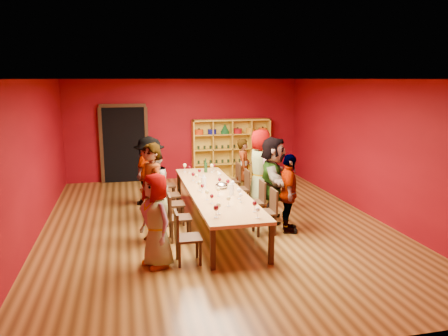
% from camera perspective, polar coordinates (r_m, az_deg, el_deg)
% --- Properties ---
extents(room_shell, '(7.10, 9.10, 3.04)m').
position_cam_1_polar(room_shell, '(8.89, -1.20, 1.83)').
color(room_shell, '#593A17').
rests_on(room_shell, ground).
extents(tasting_table, '(1.10, 4.50, 0.75)m').
position_cam_1_polar(tasting_table, '(9.06, -1.18, -3.17)').
color(tasting_table, tan).
rests_on(tasting_table, ground).
extents(doorway, '(1.40, 0.17, 2.30)m').
position_cam_1_polar(doorway, '(13.15, -12.89, 3.06)').
color(doorway, black).
rests_on(doorway, ground).
extents(shelving_unit, '(2.40, 0.40, 1.80)m').
position_cam_1_polar(shelving_unit, '(13.44, 0.91, 2.93)').
color(shelving_unit, gold).
rests_on(shelving_unit, ground).
extents(chair_person_left_0, '(0.42, 0.42, 0.89)m').
position_cam_1_polar(chair_person_left_0, '(7.27, -5.34, -8.66)').
color(chair_person_left_0, black).
rests_on(chair_person_left_0, ground).
extents(person_left_0, '(0.68, 0.86, 1.55)m').
position_cam_1_polar(person_left_0, '(7.14, -8.83, -6.77)').
color(person_left_0, '#131735').
rests_on(person_left_0, ground).
extents(chair_person_left_1, '(0.42, 0.42, 0.89)m').
position_cam_1_polar(chair_person_left_1, '(8.30, -6.35, -6.10)').
color(chair_person_left_1, black).
rests_on(chair_person_left_1, ground).
extents(person_left_1, '(0.71, 0.81, 1.87)m').
position_cam_1_polar(person_left_1, '(8.14, -9.45, -3.32)').
color(person_left_1, '#4C4D51').
rests_on(person_left_1, ground).
extents(chair_person_left_2, '(0.42, 0.42, 0.89)m').
position_cam_1_polar(chair_person_left_2, '(9.20, -7.03, -4.34)').
color(chair_person_left_2, black).
rests_on(chair_person_left_2, ground).
extents(person_left_2, '(0.68, 0.89, 1.63)m').
position_cam_1_polar(person_left_2, '(9.09, -9.14, -2.52)').
color(person_left_2, silver).
rests_on(person_left_2, ground).
extents(chair_person_left_3, '(0.42, 0.42, 0.89)m').
position_cam_1_polar(chair_person_left_3, '(9.90, -7.48, -3.20)').
color(chair_person_left_3, black).
rests_on(chair_person_left_3, ground).
extents(person_left_3, '(0.50, 1.15, 1.77)m').
position_cam_1_polar(person_left_3, '(9.78, -9.63, -1.09)').
color(person_left_3, silver).
rests_on(person_left_3, ground).
extents(chair_person_left_4, '(0.42, 0.42, 0.89)m').
position_cam_1_polar(chair_person_left_4, '(10.80, -7.96, -1.96)').
color(chair_person_left_4, black).
rests_on(chair_person_left_4, ground).
extents(person_left_4, '(0.71, 0.97, 1.51)m').
position_cam_1_polar(person_left_4, '(10.72, -10.32, -0.72)').
color(person_left_4, '#15193B').
rests_on(person_left_4, ground).
extents(chair_person_right_1, '(0.42, 0.42, 0.89)m').
position_cam_1_polar(chair_person_right_1, '(8.64, 5.80, -5.36)').
color(chair_person_right_1, black).
rests_on(chair_person_right_1, ground).
extents(person_right_1, '(0.67, 1.00, 1.58)m').
position_cam_1_polar(person_right_1, '(8.70, 8.45, -3.31)').
color(person_right_1, '#131A35').
rests_on(person_right_1, ground).
extents(chair_person_right_2, '(0.42, 0.42, 0.89)m').
position_cam_1_polar(chair_person_right_2, '(9.31, 4.36, -4.09)').
color(chair_person_right_2, black).
rests_on(chair_person_right_2, ground).
extents(person_right_2, '(0.98, 1.76, 1.82)m').
position_cam_1_polar(person_right_2, '(9.31, 6.40, -1.48)').
color(person_right_2, '#515056').
rests_on(person_right_2, ground).
extents(chair_person_right_3, '(0.42, 0.42, 0.89)m').
position_cam_1_polar(chair_person_right_3, '(10.40, 2.46, -2.39)').
color(chair_person_right_3, black).
rests_on(chair_person_right_3, ground).
extents(person_right_3, '(0.54, 0.93, 1.84)m').
position_cam_1_polar(person_right_3, '(10.43, 4.77, 0.01)').
color(person_right_3, '#131C35').
rests_on(person_right_3, ground).
extents(chair_person_right_4, '(0.42, 0.42, 0.89)m').
position_cam_1_polar(chair_person_right_4, '(11.20, 1.31, -1.36)').
color(chair_person_right_4, black).
rests_on(chair_person_right_4, ground).
extents(person_right_4, '(0.58, 0.66, 1.51)m').
position_cam_1_polar(person_right_4, '(11.21, 2.60, 0.00)').
color(person_right_4, '#141B38').
rests_on(person_right_4, ground).
extents(wine_glass_0, '(0.09, 0.09, 0.22)m').
position_cam_1_polar(wine_glass_0, '(8.33, 1.96, -2.99)').
color(wine_glass_0, white).
rests_on(wine_glass_0, tasting_table).
extents(wine_glass_1, '(0.08, 0.08, 0.20)m').
position_cam_1_polar(wine_glass_1, '(9.11, 0.51, -1.82)').
color(wine_glass_1, white).
rests_on(wine_glass_1, tasting_table).
extents(wine_glass_2, '(0.08, 0.08, 0.19)m').
position_cam_1_polar(wine_glass_2, '(10.22, -3.22, -0.40)').
color(wine_glass_2, white).
rests_on(wine_glass_2, tasting_table).
extents(wine_glass_3, '(0.08, 0.08, 0.21)m').
position_cam_1_polar(wine_glass_3, '(7.40, -0.70, -4.94)').
color(wine_glass_3, white).
rests_on(wine_glass_3, tasting_table).
extents(wine_glass_4, '(0.08, 0.08, 0.19)m').
position_cam_1_polar(wine_glass_4, '(9.95, -0.78, -0.69)').
color(wine_glass_4, white).
rests_on(wine_glass_4, tasting_table).
extents(wine_glass_5, '(0.08, 0.08, 0.19)m').
position_cam_1_polar(wine_glass_5, '(7.22, 4.41, -5.49)').
color(wine_glass_5, white).
rests_on(wine_glass_5, tasting_table).
extents(wine_glass_6, '(0.08, 0.08, 0.20)m').
position_cam_1_polar(wine_glass_6, '(9.80, -0.58, -0.86)').
color(wine_glass_6, white).
rests_on(wine_glass_6, tasting_table).
extents(wine_glass_7, '(0.07, 0.07, 0.18)m').
position_cam_1_polar(wine_glass_7, '(10.88, -1.32, 0.30)').
color(wine_glass_7, white).
rests_on(wine_glass_7, tasting_table).
extents(wine_glass_8, '(0.07, 0.07, 0.18)m').
position_cam_1_polar(wine_glass_8, '(8.03, -1.61, -3.76)').
color(wine_glass_8, white).
rests_on(wine_glass_8, tasting_table).
extents(wine_glass_9, '(0.09, 0.09, 0.22)m').
position_cam_1_polar(wine_glass_9, '(10.78, -5.15, 0.30)').
color(wine_glass_9, white).
rests_on(wine_glass_9, tasting_table).
extents(wine_glass_10, '(0.08, 0.08, 0.19)m').
position_cam_1_polar(wine_glass_10, '(9.67, -3.60, -1.08)').
color(wine_glass_10, white).
rests_on(wine_glass_10, tasting_table).
extents(wine_glass_11, '(0.07, 0.07, 0.18)m').
position_cam_1_polar(wine_glass_11, '(8.12, 2.20, -3.61)').
color(wine_glass_11, white).
rests_on(wine_glass_11, tasting_table).
extents(wine_glass_12, '(0.08, 0.08, 0.20)m').
position_cam_1_polar(wine_glass_12, '(9.81, -4.05, -0.87)').
color(wine_glass_12, white).
rests_on(wine_glass_12, tasting_table).
extents(wine_glass_13, '(0.08, 0.08, 0.19)m').
position_cam_1_polar(wine_glass_13, '(8.50, -0.76, -2.83)').
color(wine_glass_13, white).
rests_on(wine_glass_13, tasting_table).
extents(wine_glass_14, '(0.08, 0.08, 0.21)m').
position_cam_1_polar(wine_glass_14, '(8.97, -3.22, -2.00)').
color(wine_glass_14, white).
rests_on(wine_glass_14, tasting_table).
extents(wine_glass_15, '(0.08, 0.08, 0.19)m').
position_cam_1_polar(wine_glass_15, '(7.85, 0.60, -4.05)').
color(wine_glass_15, white).
rests_on(wine_glass_15, tasting_table).
extents(wine_glass_16, '(0.08, 0.08, 0.19)m').
position_cam_1_polar(wine_glass_16, '(9.03, 1.14, -1.98)').
color(wine_glass_16, white).
rests_on(wine_glass_16, tasting_table).
extents(wine_glass_17, '(0.08, 0.08, 0.20)m').
position_cam_1_polar(wine_glass_17, '(7.55, 4.02, -4.70)').
color(wine_glass_17, white).
rests_on(wine_glass_17, tasting_table).
extents(wine_glass_18, '(0.09, 0.09, 0.21)m').
position_cam_1_polar(wine_glass_18, '(10.69, -1.60, 0.25)').
color(wine_glass_18, white).
rests_on(wine_glass_18, tasting_table).
extents(wine_glass_19, '(0.07, 0.07, 0.18)m').
position_cam_1_polar(wine_glass_19, '(9.33, -0.59, -1.57)').
color(wine_glass_19, white).
rests_on(wine_glass_19, tasting_table).
extents(wine_glass_20, '(0.08, 0.08, 0.20)m').
position_cam_1_polar(wine_glass_20, '(8.27, -2.21, -3.19)').
color(wine_glass_20, white).
rests_on(wine_glass_20, tasting_table).
extents(wine_glass_21, '(0.07, 0.07, 0.18)m').
position_cam_1_polar(wine_glass_21, '(8.81, -2.86, -2.40)').
color(wine_glass_21, white).
rests_on(wine_glass_21, tasting_table).
extents(wine_glass_22, '(0.07, 0.07, 0.18)m').
position_cam_1_polar(wine_glass_22, '(10.66, -4.56, 0.05)').
color(wine_glass_22, white).
rests_on(wine_glass_22, tasting_table).
extents(wine_glass_23, '(0.09, 0.09, 0.22)m').
position_cam_1_polar(wine_glass_23, '(7.23, -1.05, -5.30)').
color(wine_glass_23, white).
rests_on(wine_glass_23, tasting_table).
extents(spittoon_bowl, '(0.26, 0.26, 0.15)m').
position_cam_1_polar(spittoon_bowl, '(9.15, -0.31, -2.30)').
color(spittoon_bowl, '#B6B9BD').
rests_on(spittoon_bowl, tasting_table).
extents(carafe_a, '(0.13, 0.13, 0.28)m').
position_cam_1_polar(carafe_a, '(9.16, -2.65, -1.87)').
color(carafe_a, white).
rests_on(carafe_a, tasting_table).
extents(carafe_b, '(0.13, 0.13, 0.26)m').
position_cam_1_polar(carafe_b, '(8.64, 0.98, -2.77)').
color(carafe_b, white).
rests_on(carafe_b, tasting_table).
extents(wine_bottle, '(0.09, 0.09, 0.35)m').
position_cam_1_polar(wine_bottle, '(10.68, -2.40, 0.11)').
color(wine_bottle, '#133418').
rests_on(wine_bottle, tasting_table).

